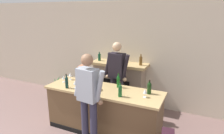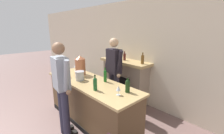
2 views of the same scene
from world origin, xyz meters
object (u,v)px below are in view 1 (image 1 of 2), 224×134
at_px(wine_bottle_riesling_slim, 118,81).
at_px(wine_glass_back_row, 70,74).
at_px(copper_dispenser, 83,74).
at_px(wine_glass_front_left, 64,78).
at_px(ice_bucket_steel, 92,85).
at_px(wine_glass_front_right, 75,83).
at_px(wine_bottle_port_short, 149,88).
at_px(person_customer, 89,98).
at_px(person_bartender, 117,76).
at_px(potted_plant_corner, 59,87).
at_px(fireplace_stone, 119,83).
at_px(wine_bottle_chardonnay_pale, 120,90).
at_px(wine_glass_near_bucket, 145,92).
at_px(wine_bottle_burgundy_dark, 67,82).

height_order(wine_bottle_riesling_slim, wine_glass_back_row, wine_bottle_riesling_slim).
distance_m(copper_dispenser, wine_glass_front_left, 0.49).
distance_m(ice_bucket_steel, wine_glass_back_row, 0.82).
bearing_deg(wine_glass_front_right, wine_glass_back_row, 135.46).
bearing_deg(wine_bottle_port_short, wine_bottle_riesling_slim, 174.67).
xyz_separation_m(person_customer, ice_bucket_steel, (-0.24, 0.51, 0.04)).
bearing_deg(wine_bottle_riesling_slim, person_bartender, 117.04).
xyz_separation_m(potted_plant_corner, wine_bottle_port_short, (2.97, -0.91, 0.80)).
bearing_deg(copper_dispenser, wine_bottle_port_short, 1.98).
height_order(fireplace_stone, person_customer, person_customer).
bearing_deg(ice_bucket_steel, potted_plant_corner, 147.53).
xyz_separation_m(ice_bucket_steel, wine_bottle_chardonnay_pale, (0.66, -0.09, 0.03)).
height_order(fireplace_stone, copper_dispenser, fireplace_stone).
bearing_deg(person_customer, wine_bottle_chardonnay_pale, 45.63).
bearing_deg(person_customer, wine_glass_front_left, 148.59).
bearing_deg(wine_bottle_riesling_slim, wine_glass_near_bucket, -22.22).
bearing_deg(wine_bottle_port_short, wine_glass_back_row, 178.43).
bearing_deg(person_customer, wine_bottle_burgundy_dark, 153.74).
bearing_deg(ice_bucket_steel, wine_bottle_chardonnay_pale, -7.40).
bearing_deg(ice_bucket_steel, copper_dispenser, 146.37).
xyz_separation_m(fireplace_stone, wine_bottle_riesling_slim, (0.44, -1.09, 0.48)).
bearing_deg(copper_dispenser, person_bartender, 47.97).
height_order(ice_bucket_steel, wine_bottle_riesling_slim, wine_bottle_riesling_slim).
relative_size(wine_bottle_riesling_slim, wine_glass_back_row, 1.84).
height_order(wine_bottle_riesling_slim, wine_glass_front_left, wine_bottle_riesling_slim).
bearing_deg(person_bartender, potted_plant_corner, 169.82).
distance_m(fireplace_stone, potted_plant_corner, 1.91).
relative_size(copper_dispenser, wine_glass_back_row, 2.67).
height_order(wine_bottle_riesling_slim, wine_bottle_chardonnay_pale, wine_bottle_riesling_slim).
bearing_deg(wine_glass_front_left, wine_glass_back_row, 80.39).
height_order(wine_glass_front_left, wine_glass_back_row, wine_glass_back_row).
relative_size(person_customer, copper_dispenser, 3.93).
height_order(wine_bottle_burgundy_dark, wine_bottle_chardonnay_pale, wine_bottle_burgundy_dark).
bearing_deg(wine_bottle_riesling_slim, ice_bucket_steel, -143.17).
xyz_separation_m(wine_bottle_burgundy_dark, wine_glass_front_right, (0.17, 0.06, -0.01)).
bearing_deg(wine_bottle_port_short, wine_bottle_burgundy_dark, -165.51).
bearing_deg(wine_glass_near_bucket, person_customer, -145.36).
bearing_deg(ice_bucket_steel, wine_bottle_riesling_slim, 36.83).
xyz_separation_m(person_customer, wine_glass_back_row, (-1.00, 0.84, 0.07)).
distance_m(copper_dispenser, wine_glass_front_right, 0.33).
height_order(potted_plant_corner, wine_glass_front_right, wine_glass_front_right).
relative_size(person_customer, wine_bottle_riesling_slim, 5.70).
xyz_separation_m(fireplace_stone, wine_bottle_burgundy_dark, (-0.51, -1.57, 0.48)).
bearing_deg(copper_dispenser, wine_bottle_burgundy_dark, -115.04).
relative_size(potted_plant_corner, copper_dispenser, 1.42).
relative_size(potted_plant_corner, wine_bottle_riesling_slim, 2.06).
distance_m(person_customer, copper_dispenser, 0.95).
xyz_separation_m(fireplace_stone, copper_dispenser, (-0.34, -1.21, 0.58)).
xyz_separation_m(person_bartender, wine_glass_front_left, (-0.99, -0.70, 0.04)).
relative_size(potted_plant_corner, person_customer, 0.36).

